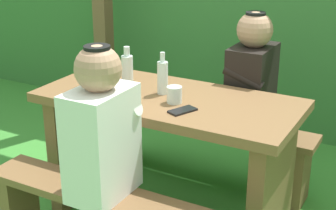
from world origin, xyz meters
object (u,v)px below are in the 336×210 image
(person_white_shirt, at_px, (101,129))
(bottle_right, at_px, (127,67))
(picnic_table, at_px, (168,138))
(bottle_left, at_px, (163,77))
(person_black_coat, at_px, (252,77))
(bench_far, at_px, (207,137))
(cell_phone, at_px, (183,111))
(drinking_glass, at_px, (174,95))

(person_white_shirt, distance_m, bottle_right, 0.70)
(bottle_right, bearing_deg, picnic_table, -18.89)
(bottle_left, bearing_deg, picnic_table, -29.12)
(picnic_table, relative_size, bottle_right, 6.80)
(person_black_coat, bearing_deg, bench_far, 179.31)
(picnic_table, height_order, cell_phone, cell_phone)
(picnic_table, relative_size, bench_far, 1.00)
(bench_far, height_order, bottle_left, bottle_left)
(drinking_glass, bearing_deg, bench_far, 97.09)
(picnic_table, bearing_deg, person_black_coat, 62.32)
(person_white_shirt, relative_size, drinking_glass, 8.30)
(person_white_shirt, distance_m, drinking_glass, 0.48)
(bench_far, bearing_deg, picnic_table, -90.00)
(bench_far, bearing_deg, bottle_left, -95.36)
(bottle_right, xyz_separation_m, cell_phone, (0.50, -0.27, -0.08))
(picnic_table, xyz_separation_m, drinking_glass, (0.07, -0.07, 0.29))
(bench_far, xyz_separation_m, drinking_glass, (0.07, -0.60, 0.49))
(picnic_table, relative_size, person_white_shirt, 1.95)
(picnic_table, height_order, bottle_right, bottle_right)
(cell_phone, bearing_deg, bottle_right, 175.12)
(bench_far, height_order, bottle_right, bottle_right)
(picnic_table, distance_m, person_black_coat, 0.64)
(picnic_table, relative_size, bottle_left, 6.11)
(person_white_shirt, height_order, person_black_coat, same)
(bottle_left, bearing_deg, person_white_shirt, -90.63)
(person_white_shirt, relative_size, bottle_left, 3.14)
(cell_phone, bearing_deg, bottle_left, 163.13)
(person_white_shirt, bearing_deg, person_black_coat, 72.62)
(picnic_table, relative_size, person_black_coat, 1.95)
(person_white_shirt, bearing_deg, bottle_left, 89.37)
(person_white_shirt, xyz_separation_m, cell_phone, (0.22, 0.37, 0.00))
(drinking_glass, relative_size, bottle_right, 0.42)
(bottle_right, bearing_deg, bottle_left, -17.01)
(picnic_table, bearing_deg, bottle_right, 161.11)
(bench_far, relative_size, bottle_right, 6.80)
(picnic_table, xyz_separation_m, bench_far, (0.00, 0.53, -0.21))
(bench_far, xyz_separation_m, bottle_right, (-0.33, -0.42, 0.53))
(bench_far, bearing_deg, person_white_shirt, -92.89)
(person_white_shirt, relative_size, person_black_coat, 1.00)
(person_black_coat, bearing_deg, bottle_left, -122.89)
(person_black_coat, xyz_separation_m, bottle_right, (-0.60, -0.42, 0.08))
(drinking_glass, relative_size, bottle_left, 0.38)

